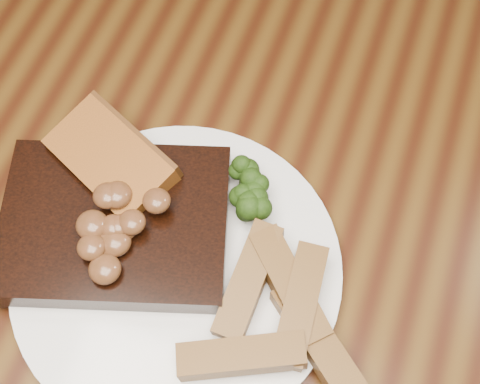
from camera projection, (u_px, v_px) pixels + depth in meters
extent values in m
cube|color=#442B0D|center=(224.00, 232.00, 0.61)|extent=(1.60, 0.90, 0.04)
cylinder|color=black|center=(448.00, 30.00, 1.38)|extent=(0.04, 0.04, 0.44)
cylinder|color=black|center=(398.00, 171.00, 1.22)|extent=(0.04, 0.04, 0.44)
cylinder|color=black|center=(219.00, 108.00, 1.29)|extent=(0.04, 0.04, 0.44)
cylinder|color=white|center=(177.00, 270.00, 0.56)|extent=(0.30, 0.30, 0.01)
cube|color=black|center=(115.00, 224.00, 0.56)|extent=(0.22, 0.19, 0.03)
cube|color=beige|center=(84.00, 296.00, 0.54)|extent=(0.13, 0.05, 0.02)
cube|color=#954D1B|center=(115.00, 172.00, 0.59)|extent=(0.12, 0.10, 0.02)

